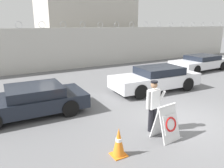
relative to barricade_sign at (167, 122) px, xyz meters
The scene contains 9 objects.
ground_plane 1.67m from the barricade_sign, 24.29° to the left, with size 90.00×90.00×0.00m, color slate.
perimeter_wall 11.93m from the barricade_sign, 83.04° to the left, with size 36.00×0.30×3.57m.
building_block 17.31m from the barricade_sign, 75.14° to the left, with size 8.56×6.08×6.50m.
barricade_sign is the anchor object (origin of this frame).
security_guard 0.75m from the barricade_sign, 92.06° to the left, with size 0.64×0.37×1.69m.
traffic_cone_near 1.73m from the barricade_sign, behind, with size 0.39×0.39×0.81m.
parked_car_front_coupe 5.15m from the barricade_sign, 128.85° to the left, with size 4.31×2.12×1.12m.
parked_car_rear_sedan 5.13m from the barricade_sign, 53.10° to the left, with size 4.81×2.10×1.24m.
parked_car_far_side 11.42m from the barricade_sign, 34.34° to the left, with size 4.76×2.08×1.12m.
Camera 1 is at (-5.87, -5.07, 3.42)m, focal length 35.00 mm.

